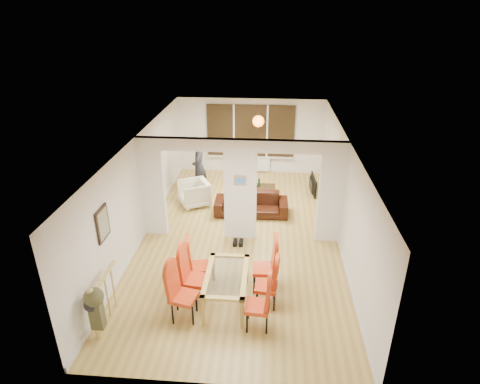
# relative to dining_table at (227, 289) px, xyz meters

# --- Properties ---
(floor) EXTENTS (5.00, 9.00, 0.01)m
(floor) POSITION_rel_dining_table_xyz_m (0.07, 2.58, -0.34)
(floor) COLOR tan
(floor) RESTS_ON ground
(room_walls) EXTENTS (5.00, 9.00, 2.60)m
(room_walls) POSITION_rel_dining_table_xyz_m (0.07, 2.58, 0.96)
(room_walls) COLOR silver
(room_walls) RESTS_ON floor
(divider_wall) EXTENTS (5.00, 0.18, 2.60)m
(divider_wall) POSITION_rel_dining_table_xyz_m (0.07, 2.58, 0.96)
(divider_wall) COLOR white
(divider_wall) RESTS_ON floor
(bay_window_blinds) EXTENTS (3.00, 0.08, 1.80)m
(bay_window_blinds) POSITION_rel_dining_table_xyz_m (0.07, 7.02, 1.16)
(bay_window_blinds) COLOR black
(bay_window_blinds) RESTS_ON room_walls
(radiator) EXTENTS (1.40, 0.08, 0.50)m
(radiator) POSITION_rel_dining_table_xyz_m (0.07, 6.98, -0.04)
(radiator) COLOR white
(radiator) RESTS_ON floor
(pendant_light) EXTENTS (0.36, 0.36, 0.36)m
(pendant_light) POSITION_rel_dining_table_xyz_m (0.37, 5.88, 1.81)
(pendant_light) COLOR orange
(pendant_light) RESTS_ON room_walls
(stair_newel) EXTENTS (0.40, 1.20, 1.10)m
(stair_newel) POSITION_rel_dining_table_xyz_m (-2.18, -0.62, 0.21)
(stair_newel) COLOR tan
(stair_newel) RESTS_ON floor
(wall_poster) EXTENTS (0.04, 0.52, 0.67)m
(wall_poster) POSITION_rel_dining_table_xyz_m (-2.40, 0.18, 1.26)
(wall_poster) COLOR gray
(wall_poster) RESTS_ON room_walls
(pillar_photo) EXTENTS (0.30, 0.03, 0.25)m
(pillar_photo) POSITION_rel_dining_table_xyz_m (0.07, 2.48, 1.26)
(pillar_photo) COLOR #4C8CD8
(pillar_photo) RESTS_ON divider_wall
(dining_table) EXTENTS (0.82, 1.45, 0.68)m
(dining_table) POSITION_rel_dining_table_xyz_m (0.00, 0.00, 0.00)
(dining_table) COLOR #B19241
(dining_table) RESTS_ON floor
(dining_chair_la) EXTENTS (0.55, 0.55, 1.14)m
(dining_chair_la) POSITION_rel_dining_table_xyz_m (-0.74, -0.48, 0.23)
(dining_chair_la) COLOR #BB3513
(dining_chair_la) RESTS_ON floor
(dining_chair_lb) EXTENTS (0.51, 0.51, 1.15)m
(dining_chair_lb) POSITION_rel_dining_table_xyz_m (-0.64, 0.04, 0.24)
(dining_chair_lb) COLOR #BB3513
(dining_chair_lb) RESTS_ON floor
(dining_chair_lc) EXTENTS (0.50, 0.50, 1.06)m
(dining_chair_lc) POSITION_rel_dining_table_xyz_m (-0.65, 0.52, 0.19)
(dining_chair_lc) COLOR #BB3513
(dining_chair_lc) RESTS_ON floor
(dining_chair_ra) EXTENTS (0.47, 0.47, 1.09)m
(dining_chair_ra) POSITION_rel_dining_table_xyz_m (0.63, -0.61, 0.20)
(dining_chair_ra) COLOR #BB3513
(dining_chair_ra) RESTS_ON floor
(dining_chair_rb) EXTENTS (0.46, 0.46, 1.04)m
(dining_chair_rb) POSITION_rel_dining_table_xyz_m (0.78, -0.00, 0.18)
(dining_chair_rb) COLOR #BB3513
(dining_chair_rb) RESTS_ON floor
(dining_chair_rc) EXTENTS (0.48, 0.48, 1.17)m
(dining_chair_rc) POSITION_rel_dining_table_xyz_m (0.72, 0.50, 0.24)
(dining_chair_rc) COLOR #BB3513
(dining_chair_rc) RESTS_ON floor
(sofa) EXTENTS (2.07, 0.83, 0.60)m
(sofa) POSITION_rel_dining_table_xyz_m (0.28, 3.84, -0.04)
(sofa) COLOR black
(sofa) RESTS_ON floor
(armchair) EXTENTS (1.09, 1.10, 0.75)m
(armchair) POSITION_rel_dining_table_xyz_m (-1.43, 4.25, 0.04)
(armchair) COLOR silver
(armchair) RESTS_ON floor
(person) EXTENTS (0.66, 0.44, 1.77)m
(person) POSITION_rel_dining_table_xyz_m (-1.41, 5.08, 0.55)
(person) COLOR black
(person) RESTS_ON floor
(television) EXTENTS (0.96, 0.18, 0.55)m
(television) POSITION_rel_dining_table_xyz_m (2.07, 5.37, -0.06)
(television) COLOR black
(television) RESTS_ON floor
(coffee_table) EXTENTS (1.17, 0.83, 0.24)m
(coffee_table) POSITION_rel_dining_table_xyz_m (0.44, 5.20, -0.22)
(coffee_table) COLOR #332511
(coffee_table) RESTS_ON floor
(bottle) EXTENTS (0.07, 0.07, 0.27)m
(bottle) POSITION_rel_dining_table_xyz_m (0.45, 5.21, 0.04)
(bottle) COLOR #143F19
(bottle) RESTS_ON coffee_table
(bowl) EXTENTS (0.23, 0.23, 0.06)m
(bowl) POSITION_rel_dining_table_xyz_m (0.32, 5.22, -0.07)
(bowl) COLOR #332511
(bowl) RESTS_ON coffee_table
(shoes) EXTENTS (0.25, 0.27, 0.10)m
(shoes) POSITION_rel_dining_table_xyz_m (0.05, 2.16, -0.29)
(shoes) COLOR black
(shoes) RESTS_ON floor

